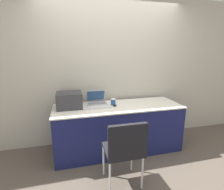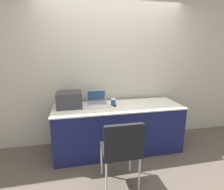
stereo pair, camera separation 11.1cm
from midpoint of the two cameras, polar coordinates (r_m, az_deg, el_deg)
The scene contains 9 objects.
ground_plane at distance 2.92m, azimuth 2.81°, elevation -20.50°, with size 14.00×14.00×0.00m, color brown.
wall_back at distance 3.20m, azimuth -1.18°, elevation 7.66°, with size 8.00×0.05×2.60m.
table at distance 3.02m, azimuth 0.90°, elevation -10.67°, with size 2.09×0.72×0.79m.
printer at distance 2.84m, azimuth -14.87°, elevation -1.43°, with size 0.39×0.35×0.25m.
laptop_left at distance 3.01m, azimuth -6.12°, elevation -1.84°, with size 0.34×0.29×0.21m.
external_keyboard at distance 2.78m, azimuth -6.07°, elevation -4.02°, with size 0.45×0.13×0.02m.
coffee_cup at distance 2.91m, azimuth -0.69°, elevation -2.26°, with size 0.08×0.08×0.10m.
mouse at distance 2.84m, azimuth -0.25°, elevation -3.44°, with size 0.07×0.05×0.03m.
chair at distance 2.14m, azimuth 2.75°, elevation -16.39°, with size 0.46×0.42×0.88m.
Camera 1 is at (-0.78, -2.28, 1.65)m, focal length 28.00 mm.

